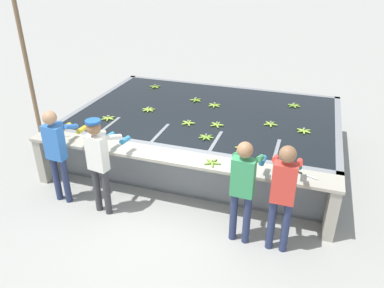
% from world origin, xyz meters
% --- Properties ---
extents(ground_plane, '(80.00, 80.00, 0.00)m').
position_xyz_m(ground_plane, '(0.00, 0.00, 0.00)').
color(ground_plane, '#999993').
rests_on(ground_plane, ground).
extents(wash_tank, '(5.25, 3.56, 0.92)m').
position_xyz_m(wash_tank, '(0.00, 2.22, 0.45)').
color(wash_tank, gray).
rests_on(wash_tank, ground).
extents(work_ledge, '(5.25, 0.45, 0.92)m').
position_xyz_m(work_ledge, '(0.00, 0.23, 0.67)').
color(work_ledge, '#A8A393').
rests_on(work_ledge, ground).
extents(worker_0, '(0.44, 0.72, 1.66)m').
position_xyz_m(worker_0, '(-1.82, -0.27, 1.00)').
color(worker_0, navy).
rests_on(worker_0, ground).
extents(worker_1, '(0.48, 0.74, 1.65)m').
position_xyz_m(worker_1, '(-1.00, -0.34, 1.00)').
color(worker_1, '#38383D').
rests_on(worker_1, ground).
extents(worker_2, '(0.43, 0.72, 1.64)m').
position_xyz_m(worker_2, '(1.26, -0.31, 0.98)').
color(worker_2, navy).
rests_on(worker_2, ground).
extents(worker_3, '(0.40, 0.71, 1.68)m').
position_xyz_m(worker_3, '(1.81, -0.33, 1.01)').
color(worker_3, navy).
rests_on(worker_3, ground).
extents(banana_bunch_floating_0, '(0.27, 0.28, 0.08)m').
position_xyz_m(banana_bunch_floating_0, '(0.37, 1.60, 0.93)').
color(banana_bunch_floating_0, '#93BC3D').
rests_on(banana_bunch_floating_0, wash_tank).
extents(banana_bunch_floating_1, '(0.28, 0.27, 0.08)m').
position_xyz_m(banana_bunch_floating_1, '(-1.75, 1.22, 0.93)').
color(banana_bunch_floating_1, '#9EC642').
rests_on(banana_bunch_floating_1, wash_tank).
extents(banana_bunch_floating_2, '(0.28, 0.27, 0.08)m').
position_xyz_m(banana_bunch_floating_2, '(-0.17, 1.50, 0.93)').
color(banana_bunch_floating_2, '#93BC3D').
rests_on(banana_bunch_floating_2, wash_tank).
extents(banana_bunch_floating_3, '(0.28, 0.28, 0.08)m').
position_xyz_m(banana_bunch_floating_3, '(0.33, 1.02, 0.93)').
color(banana_bunch_floating_3, '#75A333').
rests_on(banana_bunch_floating_3, wash_tank).
extents(banana_bunch_floating_4, '(0.27, 0.28, 0.08)m').
position_xyz_m(banana_bunch_floating_4, '(1.33, 1.95, 0.93)').
color(banana_bunch_floating_4, '#93BC3D').
rests_on(banana_bunch_floating_4, wash_tank).
extents(banana_bunch_floating_5, '(0.28, 0.27, 0.08)m').
position_xyz_m(banana_bunch_floating_5, '(1.03, 0.80, 0.93)').
color(banana_bunch_floating_5, '#7FAD33').
rests_on(banana_bunch_floating_5, wash_tank).
extents(banana_bunch_floating_6, '(0.28, 0.27, 0.08)m').
position_xyz_m(banana_bunch_floating_6, '(-0.41, 2.74, 0.93)').
color(banana_bunch_floating_6, '#7FAD33').
rests_on(banana_bunch_floating_6, wash_tank).
extents(banana_bunch_floating_7, '(0.27, 0.28, 0.08)m').
position_xyz_m(banana_bunch_floating_7, '(0.06, 2.57, 0.93)').
color(banana_bunch_floating_7, '#93BC3D').
rests_on(banana_bunch_floating_7, wash_tank).
extents(banana_bunch_floating_8, '(0.27, 0.28, 0.08)m').
position_xyz_m(banana_bunch_floating_8, '(-1.64, 3.31, 0.93)').
color(banana_bunch_floating_8, '#7FAD33').
rests_on(banana_bunch_floating_8, wash_tank).
extents(banana_bunch_floating_9, '(0.28, 0.28, 0.08)m').
position_xyz_m(banana_bunch_floating_9, '(1.68, 3.09, 0.93)').
color(banana_bunch_floating_9, '#75A333').
rests_on(banana_bunch_floating_9, wash_tank).
extents(banana_bunch_floating_10, '(0.28, 0.28, 0.08)m').
position_xyz_m(banana_bunch_floating_10, '(-1.18, 1.89, 0.93)').
color(banana_bunch_floating_10, '#9EC642').
rests_on(banana_bunch_floating_10, wash_tank).
extents(banana_bunch_floating_11, '(0.27, 0.28, 0.08)m').
position_xyz_m(banana_bunch_floating_11, '(1.96, 1.84, 0.93)').
color(banana_bunch_floating_11, '#93BC3D').
rests_on(banana_bunch_floating_11, wash_tank).
extents(banana_bunch_ledge_0, '(0.27, 0.28, 0.08)m').
position_xyz_m(banana_bunch_ledge_0, '(0.68, 0.18, 0.94)').
color(banana_bunch_ledge_0, '#75A333').
rests_on(banana_bunch_ledge_0, work_ledge).
extents(knife_0, '(0.33, 0.17, 0.02)m').
position_xyz_m(knife_0, '(-2.22, 0.23, 0.93)').
color(knife_0, silver).
rests_on(knife_0, work_ledge).
extents(knife_1, '(0.33, 0.16, 0.02)m').
position_xyz_m(knife_1, '(2.04, 0.30, 0.93)').
color(knife_1, silver).
rests_on(knife_1, work_ledge).
extents(support_post_left, '(0.09, 0.09, 3.20)m').
position_xyz_m(support_post_left, '(-3.65, 1.43, 1.60)').
color(support_post_left, '#846647').
rests_on(support_post_left, ground).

